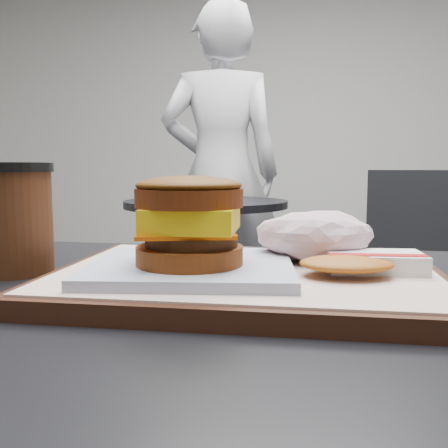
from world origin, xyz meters
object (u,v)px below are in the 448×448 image
at_px(hash_brown, 363,263).
at_px(coffee_cup, 14,216).
at_px(patron, 221,173).
at_px(neighbor_table, 206,246).
at_px(neighbor_chair, 384,256).
at_px(serving_tray, 247,279).
at_px(crumpled_wrapper, 315,236).
at_px(breakfast_sandwich, 190,233).

distance_m(hash_brown, coffee_cup, 0.38).
bearing_deg(patron, hash_brown, 94.01).
distance_m(neighbor_table, neighbor_chair, 0.77).
xyz_separation_m(coffee_cup, neighbor_table, (-0.09, 1.58, -0.28)).
distance_m(serving_tray, hash_brown, 0.11).
bearing_deg(patron, crumpled_wrapper, 93.22).
xyz_separation_m(hash_brown, neighbor_chair, (0.29, 1.72, -0.29)).
relative_size(hash_brown, neighbor_table, 0.16).
distance_m(neighbor_chair, patron, 0.94).
xyz_separation_m(breakfast_sandwich, hash_brown, (0.16, 0.03, -0.03)).
relative_size(serving_tray, coffee_cup, 3.03).
bearing_deg(patron, neighbor_chair, 143.92).
bearing_deg(patron, serving_tray, 91.17).
distance_m(serving_tray, coffee_cup, 0.28).
distance_m(breakfast_sandwich, neighbor_chair, 1.83).
bearing_deg(breakfast_sandwich, serving_tray, 32.37).
distance_m(coffee_cup, patron, 2.08).
xyz_separation_m(breakfast_sandwich, patron, (-0.33, 2.14, 0.03)).
bearing_deg(coffee_cup, breakfast_sandwich, -16.41).
height_order(neighbor_table, patron, patron).
bearing_deg(crumpled_wrapper, coffee_cup, -176.18).
xyz_separation_m(breakfast_sandwich, crumpled_wrapper, (0.12, 0.09, -0.01)).
relative_size(crumpled_wrapper, neighbor_table, 0.16).
relative_size(hash_brown, patron, 0.07).
bearing_deg(hash_brown, serving_tray, 177.60).
bearing_deg(hash_brown, crumpled_wrapper, 126.17).
xyz_separation_m(hash_brown, patron, (-0.49, 2.12, 0.06)).
distance_m(serving_tray, patron, 2.15).
bearing_deg(serving_tray, neighbor_chair, 76.78).
xyz_separation_m(neighbor_chair, patron, (-0.78, 0.40, 0.35)).
distance_m(hash_brown, neighbor_chair, 1.77).
height_order(hash_brown, crumpled_wrapper, crumpled_wrapper).
xyz_separation_m(hash_brown, coffee_cup, (-0.38, 0.04, 0.03)).
bearing_deg(hash_brown, coffee_cup, 174.42).
height_order(coffee_cup, neighbor_table, coffee_cup).
bearing_deg(serving_tray, breakfast_sandwich, -147.63).
xyz_separation_m(serving_tray, neighbor_table, (-0.36, 1.62, -0.23)).
bearing_deg(serving_tray, crumpled_wrapper, 39.40).
bearing_deg(crumpled_wrapper, breakfast_sandwich, -143.47).
relative_size(breakfast_sandwich, coffee_cup, 1.65).
relative_size(breakfast_sandwich, patron, 0.12).
bearing_deg(coffee_cup, serving_tray, -6.88).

